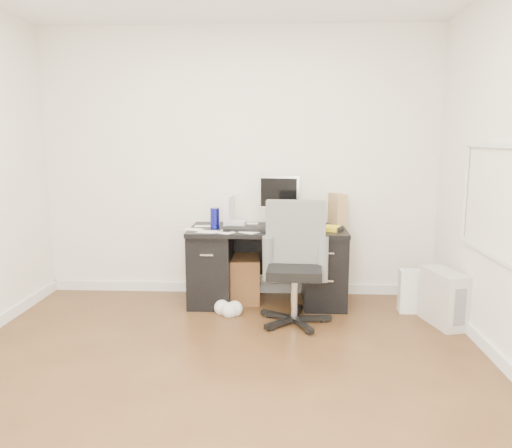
% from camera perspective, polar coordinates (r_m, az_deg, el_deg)
% --- Properties ---
extents(ground, '(4.00, 4.00, 0.00)m').
position_cam_1_polar(ground, '(3.49, -4.61, -17.56)').
color(ground, '#422815').
rests_on(ground, ground).
extents(room_shell, '(4.02, 4.02, 2.71)m').
position_cam_1_polar(room_shell, '(3.13, -4.37, 10.77)').
color(room_shell, white).
rests_on(room_shell, ground).
extents(desk, '(1.50, 0.70, 0.75)m').
position_cam_1_polar(desk, '(4.88, 1.31, -4.52)').
color(desk, black).
rests_on(desk, ground).
extents(loose_papers, '(1.10, 0.60, 0.00)m').
position_cam_1_polar(loose_papers, '(4.76, -1.09, -0.55)').
color(loose_papers, silver).
rests_on(loose_papers, desk).
extents(lcd_monitor, '(0.43, 0.28, 0.51)m').
position_cam_1_polar(lcd_monitor, '(4.89, 2.64, 2.69)').
color(lcd_monitor, silver).
rests_on(lcd_monitor, desk).
extents(keyboard, '(0.48, 0.20, 0.03)m').
position_cam_1_polar(keyboard, '(4.68, -0.83, -0.58)').
color(keyboard, black).
rests_on(keyboard, desk).
extents(computer_mouse, '(0.06, 0.06, 0.06)m').
position_cam_1_polar(computer_mouse, '(4.68, 5.49, -0.43)').
color(computer_mouse, silver).
rests_on(computer_mouse, desk).
extents(travel_mug, '(0.11, 0.11, 0.20)m').
position_cam_1_polar(travel_mug, '(4.78, -4.72, 0.65)').
color(travel_mug, navy).
rests_on(travel_mug, desk).
extents(white_binder, '(0.15, 0.26, 0.29)m').
position_cam_1_polar(white_binder, '(5.00, -3.09, 1.58)').
color(white_binder, silver).
rests_on(white_binder, desk).
extents(magazine_file, '(0.20, 0.29, 0.31)m').
position_cam_1_polar(magazine_file, '(5.06, 9.25, 1.70)').
color(magazine_file, olive).
rests_on(magazine_file, desk).
extents(pen_cup, '(0.11, 0.11, 0.24)m').
position_cam_1_polar(pen_cup, '(4.97, 6.55, 1.23)').
color(pen_cup, '#503217').
rests_on(pen_cup, desk).
extents(yellow_book, '(0.22, 0.24, 0.03)m').
position_cam_1_polar(yellow_book, '(4.75, 8.71, -0.49)').
color(yellow_book, yellow).
rests_on(yellow_book, desk).
extents(paper_remote, '(0.28, 0.25, 0.02)m').
position_cam_1_polar(paper_remote, '(4.52, 3.93, -1.00)').
color(paper_remote, silver).
rests_on(paper_remote, desk).
extents(office_chair, '(0.64, 0.64, 1.06)m').
position_cam_1_polar(office_chair, '(4.32, 4.45, -4.60)').
color(office_chair, '#565856').
rests_on(office_chair, ground).
extents(pc_tower, '(0.32, 0.51, 0.48)m').
position_cam_1_polar(pc_tower, '(4.66, 20.66, -7.90)').
color(pc_tower, beige).
rests_on(pc_tower, ground).
extents(shopping_bag, '(0.30, 0.22, 0.40)m').
position_cam_1_polar(shopping_bag, '(4.90, 17.74, -7.33)').
color(shopping_bag, silver).
rests_on(shopping_bag, ground).
extents(wicker_basket, '(0.46, 0.46, 0.44)m').
position_cam_1_polar(wicker_basket, '(5.02, -2.13, -6.26)').
color(wicker_basket, '#4A2F16').
rests_on(wicker_basket, ground).
extents(desk_printer, '(0.39, 0.34, 0.21)m').
position_cam_1_polar(desk_printer, '(5.13, 8.27, -7.35)').
color(desk_printer, slate).
rests_on(desk_printer, ground).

